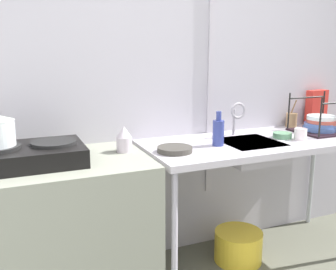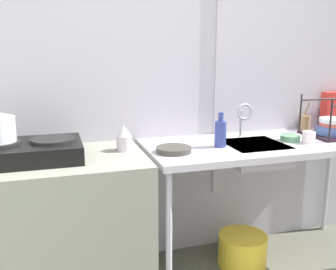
{
  "view_description": "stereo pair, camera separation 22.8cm",
  "coord_description": "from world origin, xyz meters",
  "px_view_note": "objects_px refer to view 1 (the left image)",
  "views": [
    {
      "loc": [
        -1.26,
        -0.76,
        1.45
      ],
      "look_at": [
        -0.39,
        1.29,
        0.95
      ],
      "focal_mm": 40.9,
      "sensor_mm": 36.0,
      "label": 1
    },
    {
      "loc": [
        -1.05,
        -0.84,
        1.45
      ],
      "look_at": [
        -0.39,
        1.29,
        0.95
      ],
      "focal_mm": 40.9,
      "sensor_mm": 36.0,
      "label": 2
    }
  ],
  "objects_px": {
    "bucket_on_floor": "(238,246)",
    "sink_basin": "(249,151)",
    "cup_by_rack": "(300,134)",
    "small_bowl_on_drainboard": "(282,135)",
    "faucet": "(237,113)",
    "cereal_box": "(316,107)",
    "stove": "(26,155)",
    "frying_pan": "(175,149)",
    "percolator": "(124,139)",
    "bottle_by_sink": "(218,132)",
    "utensil_jar": "(291,120)",
    "dish_rack": "(321,125)"
  },
  "relations": [
    {
      "from": "faucet",
      "to": "bottle_by_sink",
      "type": "distance_m",
      "value": 0.33
    },
    {
      "from": "faucet",
      "to": "cereal_box",
      "type": "bearing_deg",
      "value": 8.15
    },
    {
      "from": "faucet",
      "to": "stove",
      "type": "bearing_deg",
      "value": -173.56
    },
    {
      "from": "bucket_on_floor",
      "to": "faucet",
      "type": "bearing_deg",
      "value": 72.34
    },
    {
      "from": "faucet",
      "to": "frying_pan",
      "type": "xyz_separation_m",
      "value": [
        -0.57,
        -0.23,
        -0.14
      ]
    },
    {
      "from": "frying_pan",
      "to": "utensil_jar",
      "type": "bearing_deg",
      "value": 16.36
    },
    {
      "from": "sink_basin",
      "to": "bucket_on_floor",
      "type": "bearing_deg",
      "value": 142.32
    },
    {
      "from": "small_bowl_on_drainboard",
      "to": "bottle_by_sink",
      "type": "height_order",
      "value": "bottle_by_sink"
    },
    {
      "from": "small_bowl_on_drainboard",
      "to": "cereal_box",
      "type": "bearing_deg",
      "value": 27.14
    },
    {
      "from": "sink_basin",
      "to": "cup_by_rack",
      "type": "relative_size",
      "value": 4.59
    },
    {
      "from": "bottle_by_sink",
      "to": "utensil_jar",
      "type": "bearing_deg",
      "value": 19.72
    },
    {
      "from": "frying_pan",
      "to": "small_bowl_on_drainboard",
      "type": "relative_size",
      "value": 1.63
    },
    {
      "from": "bottle_by_sink",
      "to": "bucket_on_floor",
      "type": "bearing_deg",
      "value": 9.25
    },
    {
      "from": "utensil_jar",
      "to": "dish_rack",
      "type": "bearing_deg",
      "value": -75.76
    },
    {
      "from": "stove",
      "to": "dish_rack",
      "type": "xyz_separation_m",
      "value": [
        2.02,
        0.03,
        0.0
      ]
    },
    {
      "from": "cup_by_rack",
      "to": "small_bowl_on_drainboard",
      "type": "distance_m",
      "value": 0.12
    },
    {
      "from": "dish_rack",
      "to": "small_bowl_on_drainboard",
      "type": "distance_m",
      "value": 0.38
    },
    {
      "from": "percolator",
      "to": "cereal_box",
      "type": "distance_m",
      "value": 1.68
    },
    {
      "from": "faucet",
      "to": "cup_by_rack",
      "type": "relative_size",
      "value": 2.89
    },
    {
      "from": "frying_pan",
      "to": "cup_by_rack",
      "type": "relative_size",
      "value": 2.54
    },
    {
      "from": "faucet",
      "to": "utensil_jar",
      "type": "height_order",
      "value": "faucet"
    },
    {
      "from": "percolator",
      "to": "bucket_on_floor",
      "type": "relative_size",
      "value": 0.46
    },
    {
      "from": "stove",
      "to": "bucket_on_floor",
      "type": "height_order",
      "value": "stove"
    },
    {
      "from": "cup_by_rack",
      "to": "cereal_box",
      "type": "xyz_separation_m",
      "value": [
        0.49,
        0.38,
        0.1
      ]
    },
    {
      "from": "sink_basin",
      "to": "utensil_jar",
      "type": "distance_m",
      "value": 0.67
    },
    {
      "from": "faucet",
      "to": "dish_rack",
      "type": "distance_m",
      "value": 0.66
    },
    {
      "from": "frying_pan",
      "to": "cup_by_rack",
      "type": "distance_m",
      "value": 0.9
    },
    {
      "from": "cup_by_rack",
      "to": "bottle_by_sink",
      "type": "relative_size",
      "value": 0.38
    },
    {
      "from": "faucet",
      "to": "frying_pan",
      "type": "height_order",
      "value": "faucet"
    },
    {
      "from": "stove",
      "to": "sink_basin",
      "type": "relative_size",
      "value": 1.55
    },
    {
      "from": "frying_pan",
      "to": "utensil_jar",
      "type": "distance_m",
      "value": 1.19
    },
    {
      "from": "percolator",
      "to": "frying_pan",
      "type": "bearing_deg",
      "value": -24.92
    },
    {
      "from": "frying_pan",
      "to": "bottle_by_sink",
      "type": "xyz_separation_m",
      "value": [
        0.31,
        0.04,
        0.07
      ]
    },
    {
      "from": "bottle_by_sink",
      "to": "faucet",
      "type": "bearing_deg",
      "value": 36.08
    },
    {
      "from": "bucket_on_floor",
      "to": "sink_basin",
      "type": "bearing_deg",
      "value": -37.68
    },
    {
      "from": "cup_by_rack",
      "to": "bucket_on_floor",
      "type": "xyz_separation_m",
      "value": [
        -0.38,
        0.11,
        -0.79
      ]
    },
    {
      "from": "small_bowl_on_drainboard",
      "to": "sink_basin",
      "type": "bearing_deg",
      "value": -178.19
    },
    {
      "from": "faucet",
      "to": "bottle_by_sink",
      "type": "height_order",
      "value": "faucet"
    },
    {
      "from": "cereal_box",
      "to": "sink_basin",
      "type": "bearing_deg",
      "value": -166.7
    },
    {
      "from": "cup_by_rack",
      "to": "utensil_jar",
      "type": "height_order",
      "value": "utensil_jar"
    },
    {
      "from": "sink_basin",
      "to": "utensil_jar",
      "type": "xyz_separation_m",
      "value": [
        0.59,
        0.29,
        0.12
      ]
    },
    {
      "from": "percolator",
      "to": "cereal_box",
      "type": "bearing_deg",
      "value": 7.44
    },
    {
      "from": "frying_pan",
      "to": "bucket_on_floor",
      "type": "xyz_separation_m",
      "value": [
        0.52,
        0.07,
        -0.77
      ]
    },
    {
      "from": "faucet",
      "to": "bottle_by_sink",
      "type": "xyz_separation_m",
      "value": [
        -0.26,
        -0.19,
        -0.07
      ]
    },
    {
      "from": "cup_by_rack",
      "to": "dish_rack",
      "type": "bearing_deg",
      "value": 23.53
    },
    {
      "from": "sink_basin",
      "to": "frying_pan",
      "type": "xyz_separation_m",
      "value": [
        -0.56,
        -0.04,
        0.08
      ]
    },
    {
      "from": "small_bowl_on_drainboard",
      "to": "bottle_by_sink",
      "type": "relative_size",
      "value": 0.59
    },
    {
      "from": "cup_by_rack",
      "to": "frying_pan",
      "type": "bearing_deg",
      "value": 177.7
    },
    {
      "from": "stove",
      "to": "frying_pan",
      "type": "relative_size",
      "value": 2.79
    },
    {
      "from": "percolator",
      "to": "bucket_on_floor",
      "type": "bearing_deg",
      "value": -3.86
    }
  ]
}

